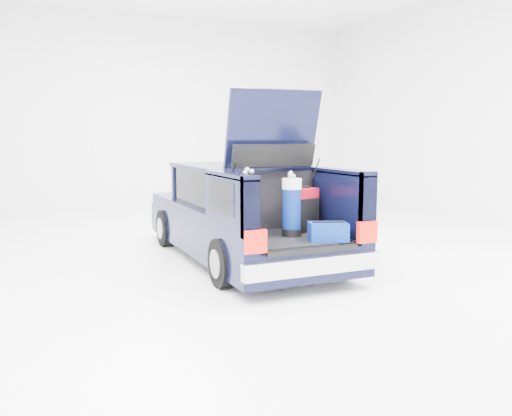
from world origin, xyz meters
name	(u,v)px	position (x,y,z in m)	size (l,w,h in m)	color
ground	(243,259)	(0.00, 0.00, 0.00)	(14.00, 14.00, 0.00)	white
car	(240,215)	(0.00, 0.11, 0.67)	(1.87, 4.65, 2.47)	black
red_suitcase	(303,210)	(0.37, -1.23, 0.89)	(0.42, 0.34, 0.61)	maroon
black_golf_bag	(249,207)	(-0.50, -1.41, 1.00)	(0.28, 0.32, 0.88)	black
blue_golf_bag	(292,207)	(0.08, -1.44, 0.98)	(0.28, 0.28, 0.83)	black
blue_duffel	(328,232)	(0.35, -1.90, 0.71)	(0.54, 0.44, 0.24)	navy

